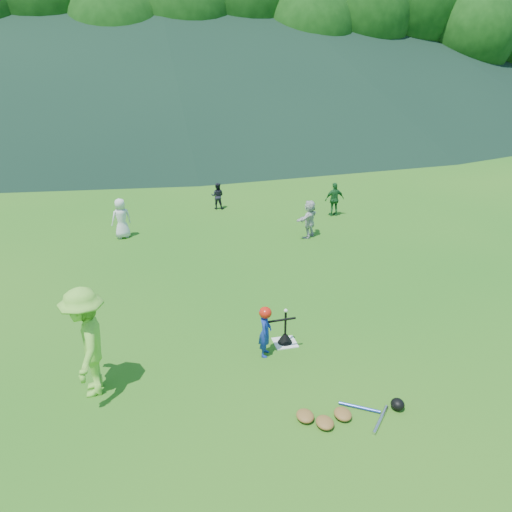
{
  "coord_description": "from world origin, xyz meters",
  "views": [
    {
      "loc": [
        -2.58,
        -8.25,
        5.43
      ],
      "look_at": [
        0.0,
        2.5,
        0.9
      ],
      "focal_mm": 35.0,
      "sensor_mm": 36.0,
      "label": 1
    }
  ],
  "objects_px": {
    "fielder_d": "(309,219)",
    "home_plate": "(285,343)",
    "fielder_a": "(121,218)",
    "fielder_c": "(335,199)",
    "batting_tee": "(285,337)",
    "batter_child": "(265,332)",
    "adult_coach": "(86,342)",
    "fielder_b": "(217,196)",
    "equipment_pile": "(343,414)"
  },
  "relations": [
    {
      "from": "fielder_a",
      "to": "fielder_d",
      "type": "xyz_separation_m",
      "value": [
        5.72,
        -1.31,
        -0.03
      ]
    },
    {
      "from": "home_plate",
      "to": "fielder_a",
      "type": "xyz_separation_m",
      "value": [
        -3.21,
        7.12,
        0.62
      ]
    },
    {
      "from": "home_plate",
      "to": "batter_child",
      "type": "height_order",
      "value": "batter_child"
    },
    {
      "from": "home_plate",
      "to": "fielder_a",
      "type": "relative_size",
      "value": 0.36
    },
    {
      "from": "fielder_b",
      "to": "equipment_pile",
      "type": "height_order",
      "value": "fielder_b"
    },
    {
      "from": "equipment_pile",
      "to": "batter_child",
      "type": "bearing_deg",
      "value": 110.5
    },
    {
      "from": "adult_coach",
      "to": "batting_tee",
      "type": "xyz_separation_m",
      "value": [
        3.66,
        0.7,
        -0.85
      ]
    },
    {
      "from": "fielder_a",
      "to": "fielder_c",
      "type": "distance_m",
      "value": 7.35
    },
    {
      "from": "batting_tee",
      "to": "equipment_pile",
      "type": "relative_size",
      "value": 0.38
    },
    {
      "from": "adult_coach",
      "to": "fielder_b",
      "type": "distance_m",
      "value": 10.93
    },
    {
      "from": "home_plate",
      "to": "fielder_b",
      "type": "height_order",
      "value": "fielder_b"
    },
    {
      "from": "fielder_a",
      "to": "batter_child",
      "type": "bearing_deg",
      "value": 91.21
    },
    {
      "from": "fielder_d",
      "to": "home_plate",
      "type": "bearing_deg",
      "value": 23.91
    },
    {
      "from": "fielder_b",
      "to": "batting_tee",
      "type": "height_order",
      "value": "fielder_b"
    },
    {
      "from": "fielder_c",
      "to": "fielder_d",
      "type": "xyz_separation_m",
      "value": [
        -1.61,
        -1.91,
        0.0
      ]
    },
    {
      "from": "adult_coach",
      "to": "fielder_a",
      "type": "distance_m",
      "value": 7.84
    },
    {
      "from": "adult_coach",
      "to": "fielder_c",
      "type": "height_order",
      "value": "adult_coach"
    },
    {
      "from": "batter_child",
      "to": "fielder_a",
      "type": "height_order",
      "value": "fielder_a"
    },
    {
      "from": "home_plate",
      "to": "fielder_a",
      "type": "distance_m",
      "value": 7.84
    },
    {
      "from": "batter_child",
      "to": "batting_tee",
      "type": "xyz_separation_m",
      "value": [
        0.49,
        0.3,
        -0.37
      ]
    },
    {
      "from": "batter_child",
      "to": "adult_coach",
      "type": "height_order",
      "value": "adult_coach"
    },
    {
      "from": "fielder_d",
      "to": "equipment_pile",
      "type": "relative_size",
      "value": 0.67
    },
    {
      "from": "fielder_a",
      "to": "fielder_c",
      "type": "bearing_deg",
      "value": 165.76
    },
    {
      "from": "batter_child",
      "to": "fielder_b",
      "type": "relative_size",
      "value": 1.02
    },
    {
      "from": "home_plate",
      "to": "fielder_c",
      "type": "relative_size",
      "value": 0.38
    },
    {
      "from": "fielder_c",
      "to": "batting_tee",
      "type": "height_order",
      "value": "fielder_c"
    },
    {
      "from": "adult_coach",
      "to": "fielder_b",
      "type": "bearing_deg",
      "value": 160.07
    },
    {
      "from": "fielder_c",
      "to": "equipment_pile",
      "type": "bearing_deg",
      "value": 67.74
    },
    {
      "from": "home_plate",
      "to": "batter_child",
      "type": "bearing_deg",
      "value": -148.75
    },
    {
      "from": "fielder_a",
      "to": "fielder_c",
      "type": "xyz_separation_m",
      "value": [
        7.32,
        0.59,
        -0.03
      ]
    },
    {
      "from": "batting_tee",
      "to": "fielder_d",
      "type": "bearing_deg",
      "value": 66.64
    },
    {
      "from": "equipment_pile",
      "to": "fielder_c",
      "type": "bearing_deg",
      "value": 69.09
    },
    {
      "from": "fielder_a",
      "to": "fielder_c",
      "type": "height_order",
      "value": "fielder_a"
    },
    {
      "from": "fielder_c",
      "to": "batting_tee",
      "type": "relative_size",
      "value": 1.76
    },
    {
      "from": "adult_coach",
      "to": "fielder_d",
      "type": "height_order",
      "value": "adult_coach"
    },
    {
      "from": "adult_coach",
      "to": "fielder_a",
      "type": "relative_size",
      "value": 1.55
    },
    {
      "from": "batter_child",
      "to": "adult_coach",
      "type": "distance_m",
      "value": 3.22
    },
    {
      "from": "home_plate",
      "to": "adult_coach",
      "type": "height_order",
      "value": "adult_coach"
    },
    {
      "from": "fielder_a",
      "to": "fielder_b",
      "type": "bearing_deg",
      "value": -163.94
    },
    {
      "from": "fielder_b",
      "to": "fielder_c",
      "type": "relative_size",
      "value": 0.82
    },
    {
      "from": "fielder_a",
      "to": "fielder_b",
      "type": "height_order",
      "value": "fielder_a"
    },
    {
      "from": "fielder_b",
      "to": "home_plate",
      "type": "bearing_deg",
      "value": 108.28
    },
    {
      "from": "fielder_a",
      "to": "fielder_d",
      "type": "relative_size",
      "value": 1.05
    },
    {
      "from": "home_plate",
      "to": "adult_coach",
      "type": "xyz_separation_m",
      "value": [
        -3.66,
        -0.7,
        0.96
      ]
    },
    {
      "from": "fielder_d",
      "to": "equipment_pile",
      "type": "height_order",
      "value": "fielder_d"
    },
    {
      "from": "batter_child",
      "to": "home_plate",
      "type": "bearing_deg",
      "value": -35.76
    },
    {
      "from": "home_plate",
      "to": "fielder_c",
      "type": "height_order",
      "value": "fielder_c"
    },
    {
      "from": "fielder_a",
      "to": "batting_tee",
      "type": "bearing_deg",
      "value": 95.37
    },
    {
      "from": "adult_coach",
      "to": "equipment_pile",
      "type": "relative_size",
      "value": 1.08
    },
    {
      "from": "fielder_d",
      "to": "fielder_c",
      "type": "bearing_deg",
      "value": -172.83
    }
  ]
}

